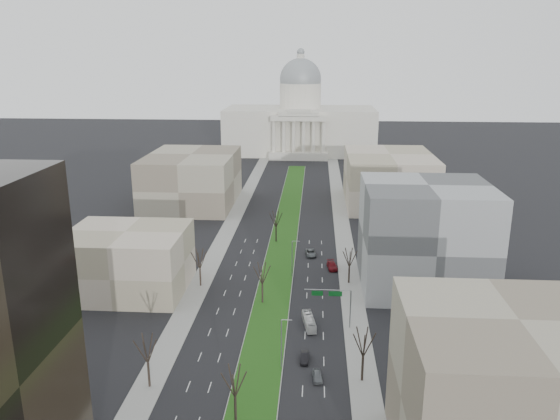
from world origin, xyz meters
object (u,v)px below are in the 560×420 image
at_px(car_grey_near, 317,376).
at_px(car_grey_far, 311,253).
at_px(car_black, 305,357).
at_px(car_red, 332,266).
at_px(box_van, 309,321).

height_order(car_grey_near, car_grey_far, car_grey_far).
relative_size(car_grey_near, car_black, 0.96).
relative_size(car_grey_near, car_red, 0.71).
bearing_deg(box_van, car_black, -102.30).
relative_size(car_grey_near, box_van, 0.51).
bearing_deg(car_grey_far, car_grey_near, -95.06).
xyz_separation_m(car_red, box_van, (-5.29, -30.55, 0.26)).
relative_size(car_black, car_red, 0.74).
height_order(car_grey_near, box_van, box_van).
bearing_deg(car_red, car_grey_near, -102.12).
relative_size(car_black, car_grey_far, 0.75).
height_order(car_grey_near, car_red, car_red).
xyz_separation_m(car_grey_far, box_van, (0.13, -39.52, 0.30)).
relative_size(car_grey_near, car_grey_far, 0.72).
height_order(car_red, car_grey_far, car_red).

